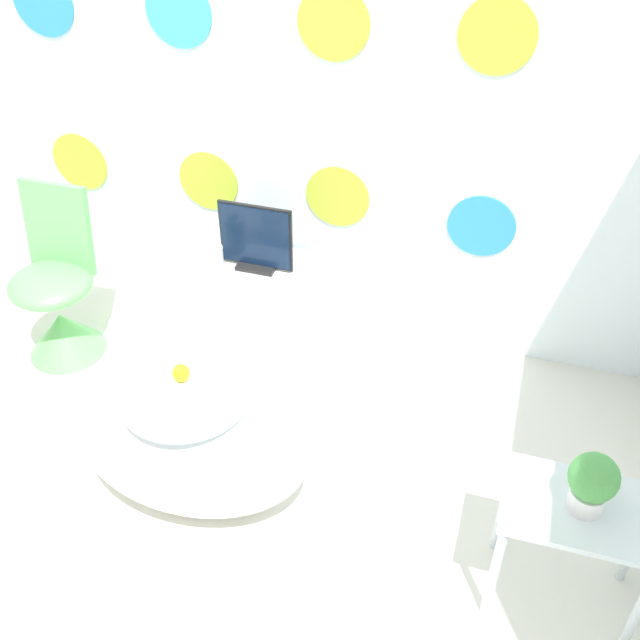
{
  "coord_description": "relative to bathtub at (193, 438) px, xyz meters",
  "views": [
    {
      "loc": [
        1.17,
        -1.12,
        2.47
      ],
      "look_at": [
        0.56,
        0.89,
        0.79
      ],
      "focal_mm": 42.0,
      "sensor_mm": 36.0,
      "label": 1
    }
  ],
  "objects": [
    {
      "name": "ground_plane",
      "position": [
        -0.11,
        -0.65,
        -0.27
      ],
      "size": [
        12.0,
        12.0,
        0.0
      ],
      "primitive_type": "plane",
      "color": "silver"
    },
    {
      "name": "wall_back_dotted",
      "position": [
        -0.11,
        1.23,
        1.03
      ],
      "size": [
        4.84,
        0.05,
        2.6
      ],
      "color": "white",
      "rests_on": "ground_plane"
    },
    {
      "name": "bathtub",
      "position": [
        0.0,
        0.0,
        0.0
      ],
      "size": [
        0.96,
        0.61,
        0.54
      ],
      "color": "white",
      "rests_on": "ground_plane"
    },
    {
      "name": "rubber_duck",
      "position": [
        -0.03,
        0.04,
        0.31
      ],
      "size": [
        0.07,
        0.07,
        0.08
      ],
      "color": "yellow",
      "rests_on": "bathtub"
    },
    {
      "name": "chair",
      "position": [
        -0.98,
        0.6,
        -0.0
      ],
      "size": [
        0.4,
        0.4,
        0.85
      ],
      "color": "#66C166",
      "rests_on": "ground_plane"
    },
    {
      "name": "tv_cabinet",
      "position": [
        -0.09,
        0.97,
        -0.05
      ],
      "size": [
        0.44,
        0.41,
        0.43
      ],
      "color": "silver",
      "rests_on": "ground_plane"
    },
    {
      "name": "tv",
      "position": [
        -0.09,
        0.97,
        0.31
      ],
      "size": [
        0.36,
        0.12,
        0.33
      ],
      "color": "black",
      "rests_on": "tv_cabinet"
    },
    {
      "name": "vase",
      "position": [
        -0.24,
        0.82,
        0.25
      ],
      "size": [
        0.1,
        0.1,
        0.21
      ],
      "color": "white",
      "rests_on": "tv_cabinet"
    },
    {
      "name": "side_table",
      "position": [
        1.44,
        -0.09,
        0.14
      ],
      "size": [
        0.51,
        0.34,
        0.51
      ],
      "color": "silver",
      "rests_on": "ground_plane"
    },
    {
      "name": "potted_plant_left",
      "position": [
        1.44,
        -0.09,
        0.36
      ],
      "size": [
        0.16,
        0.16,
        0.22
      ],
      "color": "white",
      "rests_on": "side_table"
    }
  ]
}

